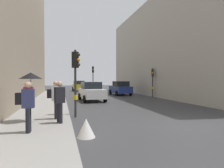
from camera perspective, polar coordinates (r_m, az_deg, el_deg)
ground_plane at (r=9.67m, az=20.02°, el=-10.69°), size 120.00×120.00×0.00m
sidewalk_kerb at (r=13.99m, az=-18.34°, el=-6.63°), size 2.91×40.00×0.16m
building_facade_right at (r=28.24m, az=21.34°, el=8.94°), size 12.00×29.02×11.57m
traffic_light_mid_street at (r=23.01m, az=11.37°, el=1.91°), size 0.33×0.45×3.26m
traffic_light_far_median at (r=28.66m, az=-5.36°, el=2.69°), size 0.25×0.44×3.90m
traffic_light_near_right at (r=10.81m, az=-10.19°, el=3.66°), size 0.44×0.38×3.54m
car_white_compact at (r=18.89m, az=-5.76°, el=-2.09°), size 2.24×4.31×1.76m
car_yellow_taxi at (r=34.88m, az=-9.24°, el=-0.54°), size 2.23×4.31×1.76m
car_blue_van at (r=25.91m, az=2.36°, el=-1.16°), size 2.20×4.29×1.76m
pedestrian_with_umbrella at (r=9.52m, az=-22.07°, el=0.26°), size 1.00×1.00×2.14m
pedestrian_with_black_backpack at (r=9.79m, az=-15.75°, el=-3.64°), size 0.61×0.36×1.77m
pedestrian_with_grey_backpack at (r=7.62m, az=-22.84°, el=-5.10°), size 0.61×0.36×1.77m
pedestrian_in_dark_coat at (r=8.82m, az=-14.53°, el=-4.38°), size 0.47×0.39×1.77m
warning_sign_triangle at (r=7.18m, az=-7.31°, el=-12.18°), size 0.64×0.64×0.65m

